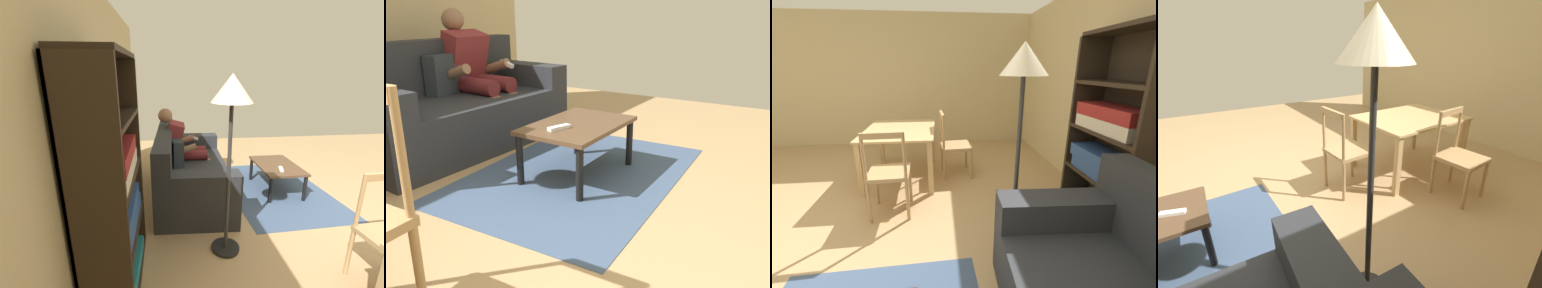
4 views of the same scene
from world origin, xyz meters
TOP-DOWN VIEW (x-y plane):
  - couch at (1.29, 1.92)m, footprint 1.98×1.05m
  - person_lounging at (1.59, 1.98)m, footprint 0.61×0.93m
  - coffee_table at (1.25, 0.60)m, footprint 0.83×0.57m
  - tv_remote at (1.05, 0.63)m, footprint 0.18×0.10m
  - area_rug at (1.25, 0.60)m, footprint 2.05×1.48m

SIDE VIEW (x-z plane):
  - area_rug at x=1.25m, z-range 0.00..0.01m
  - couch at x=1.29m, z-range -0.13..0.80m
  - coffee_table at x=1.25m, z-range 0.14..0.54m
  - tv_remote at x=1.05m, z-range 0.40..0.42m
  - person_lounging at x=1.59m, z-range 0.02..1.23m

